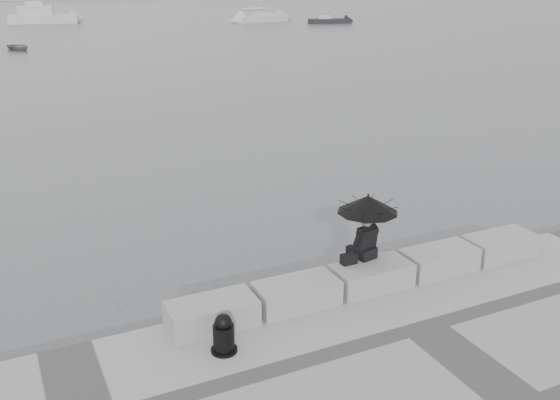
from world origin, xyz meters
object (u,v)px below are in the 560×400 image
seated_person (368,211)px  dinghy (18,47)px  motor_cruiser (43,16)px  mooring_bollard (224,336)px  sailboat_right (261,18)px  small_motorboat (330,21)px

seated_person → dinghy: seated_person is taller
seated_person → motor_cruiser: motor_cruiser is taller
dinghy → motor_cruiser: bearing=56.8°
mooring_bollard → sailboat_right: bearing=65.6°
seated_person → mooring_bollard: seated_person is taller
dinghy → sailboat_right: bearing=8.6°
small_motorboat → mooring_bollard: bearing=-109.9°
dinghy → small_motorboat: bearing=-3.9°
sailboat_right → motor_cruiser: (-26.71, 10.29, 0.36)m
seated_person → sailboat_right: 75.73m
seated_person → dinghy: 50.32m
mooring_bollard → small_motorboat: (39.48, 65.12, -0.48)m
mooring_bollard → motor_cruiser: 81.70m
motor_cruiser → small_motorboat: (33.83, -16.39, -0.57)m
motor_cruiser → small_motorboat: bearing=-14.3°
sailboat_right → dinghy: (-31.99, -19.83, -0.27)m
seated_person → small_motorboat: seated_person is taller
mooring_bollard → sailboat_right: size_ratio=0.06×
mooring_bollard → motor_cruiser: (5.65, 81.50, 0.09)m
dinghy → seated_person: bearing=-109.6°
seated_person → small_motorboat: size_ratio=0.24×
motor_cruiser → small_motorboat: size_ratio=1.56×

